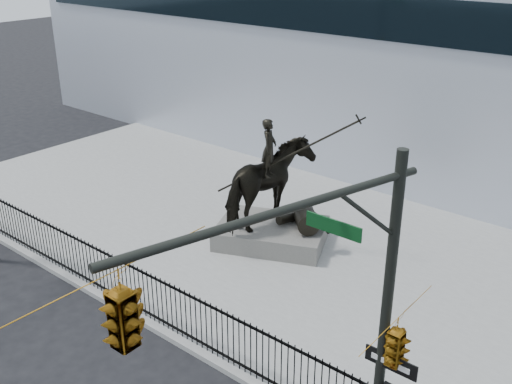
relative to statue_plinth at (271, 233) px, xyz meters
The scene contains 7 objects.
ground 6.87m from the statue_plinth, 85.47° to the right, with size 120.00×120.00×0.00m, color black.
plaza 0.70m from the statue_plinth, 17.58° to the left, with size 30.00×12.00×0.15m, color gray.
building 13.78m from the statue_plinth, 87.65° to the left, with size 44.00×14.00×9.00m, color #B1B7C1.
picket_fence 5.62m from the statue_plinth, 84.46° to the right, with size 22.10×0.10×1.50m.
statue_plinth is the anchor object (origin of this frame).
equestrian_statue 1.74m from the statue_plinth, 23.69° to the left, with size 4.21×3.55×3.87m.
traffic_signal_right 12.09m from the statue_plinth, 51.57° to the right, with size 2.17×6.86×7.00m.
Camera 1 is at (10.55, -7.44, 9.87)m, focal length 42.00 mm.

